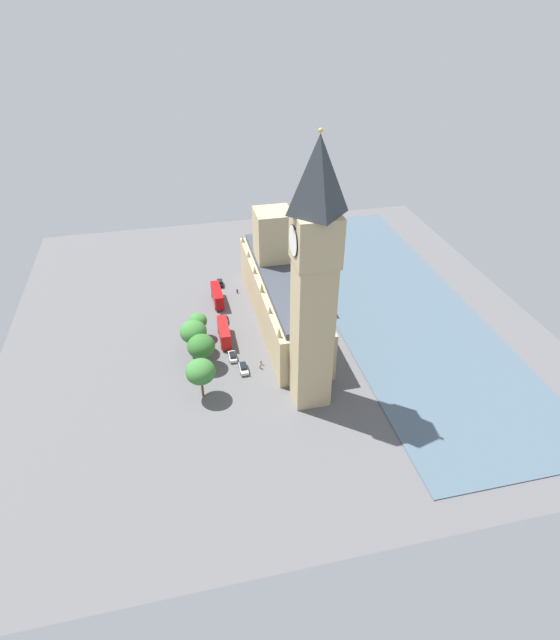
{
  "coord_description": "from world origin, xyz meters",
  "views": [
    {
      "loc": [
        24.86,
        116.52,
        80.89
      ],
      "look_at": [
        1.0,
        11.47,
        7.74
      ],
      "focal_mm": 28.51,
      "sensor_mm": 36.0,
      "label": 1
    }
  ],
  "objects_px": {
    "car_black_far_end": "(220,283)",
    "plane_tree_opposite_hall": "(201,372)",
    "car_silver_by_river_gate": "(244,368)",
    "pedestrian_leading": "(261,362)",
    "pedestrian_under_trees": "(237,291)",
    "plane_tree_slot_10": "(198,321)",
    "plane_tree_slot_11": "(201,346)",
    "street_lamp_slot_13": "(199,351)",
    "parliament_building": "(280,290)",
    "double_decker_bus_kerbside": "(224,332)",
    "double_decker_bus_midblock": "(217,295)",
    "car_blue_trailing": "(224,318)",
    "car_white_near_tower": "(233,356)",
    "plane_tree_slot_12": "(193,332)",
    "pedestrian_corner": "(260,366)",
    "clock_tower": "(314,280)"
  },
  "relations": [
    {
      "from": "car_white_near_tower",
      "to": "plane_tree_slot_11",
      "type": "height_order",
      "value": "plane_tree_slot_11"
    },
    {
      "from": "double_decker_bus_kerbside",
      "to": "street_lamp_slot_13",
      "type": "distance_m",
      "value": 11.61
    },
    {
      "from": "double_decker_bus_midblock",
      "to": "car_silver_by_river_gate",
      "type": "relative_size",
      "value": 2.29
    },
    {
      "from": "car_white_near_tower",
      "to": "plane_tree_opposite_hall",
      "type": "bearing_deg",
      "value": -125.79
    },
    {
      "from": "car_white_near_tower",
      "to": "plane_tree_slot_11",
      "type": "bearing_deg",
      "value": -172.56
    },
    {
      "from": "car_white_near_tower",
      "to": "car_silver_by_river_gate",
      "type": "height_order",
      "value": "same"
    },
    {
      "from": "car_black_far_end",
      "to": "pedestrian_under_trees",
      "type": "distance_m",
      "value": 7.35
    },
    {
      "from": "parliament_building",
      "to": "plane_tree_slot_11",
      "type": "bearing_deg",
      "value": 37.25
    },
    {
      "from": "clock_tower",
      "to": "plane_tree_slot_11",
      "type": "height_order",
      "value": "clock_tower"
    },
    {
      "from": "car_blue_trailing",
      "to": "plane_tree_slot_11",
      "type": "bearing_deg",
      "value": 69.45
    },
    {
      "from": "car_black_far_end",
      "to": "double_decker_bus_midblock",
      "type": "height_order",
      "value": "double_decker_bus_midblock"
    },
    {
      "from": "pedestrian_under_trees",
      "to": "plane_tree_slot_10",
      "type": "height_order",
      "value": "plane_tree_slot_10"
    },
    {
      "from": "double_decker_bus_kerbside",
      "to": "pedestrian_under_trees",
      "type": "relative_size",
      "value": 6.76
    },
    {
      "from": "car_silver_by_river_gate",
      "to": "pedestrian_leading",
      "type": "relative_size",
      "value": 3.09
    },
    {
      "from": "parliament_building",
      "to": "car_white_near_tower",
      "type": "bearing_deg",
      "value": 46.53
    },
    {
      "from": "plane_tree_slot_10",
      "to": "plane_tree_slot_12",
      "type": "bearing_deg",
      "value": 75.22
    },
    {
      "from": "parliament_building",
      "to": "pedestrian_under_trees",
      "type": "height_order",
      "value": "parliament_building"
    },
    {
      "from": "car_white_near_tower",
      "to": "car_silver_by_river_gate",
      "type": "relative_size",
      "value": 0.91
    },
    {
      "from": "plane_tree_slot_11",
      "to": "street_lamp_slot_13",
      "type": "height_order",
      "value": "plane_tree_slot_11"
    },
    {
      "from": "plane_tree_slot_10",
      "to": "street_lamp_slot_13",
      "type": "bearing_deg",
      "value": 86.29
    },
    {
      "from": "plane_tree_slot_12",
      "to": "double_decker_bus_midblock",
      "type": "bearing_deg",
      "value": -110.85
    },
    {
      "from": "car_white_near_tower",
      "to": "pedestrian_under_trees",
      "type": "height_order",
      "value": "car_white_near_tower"
    },
    {
      "from": "plane_tree_opposite_hall",
      "to": "plane_tree_slot_10",
      "type": "relative_size",
      "value": 1.37
    },
    {
      "from": "parliament_building",
      "to": "car_black_far_end",
      "type": "relative_size",
      "value": 13.95
    },
    {
      "from": "car_black_far_end",
      "to": "double_decker_bus_kerbside",
      "type": "bearing_deg",
      "value": 86.86
    },
    {
      "from": "parliament_building",
      "to": "car_silver_by_river_gate",
      "type": "relative_size",
      "value": 12.3
    },
    {
      "from": "car_blue_trailing",
      "to": "car_white_near_tower",
      "type": "height_order",
      "value": "same"
    },
    {
      "from": "parliament_building",
      "to": "double_decker_bus_midblock",
      "type": "distance_m",
      "value": 20.5
    },
    {
      "from": "double_decker_bus_midblock",
      "to": "car_silver_by_river_gate",
      "type": "bearing_deg",
      "value": -87.36
    },
    {
      "from": "pedestrian_under_trees",
      "to": "plane_tree_slot_11",
      "type": "relative_size",
      "value": 0.17
    },
    {
      "from": "pedestrian_leading",
      "to": "car_silver_by_river_gate",
      "type": "bearing_deg",
      "value": 129.59
    },
    {
      "from": "car_black_far_end",
      "to": "plane_tree_slot_12",
      "type": "bearing_deg",
      "value": 73.89
    },
    {
      "from": "car_black_far_end",
      "to": "plane_tree_opposite_hall",
      "type": "distance_m",
      "value": 51.32
    },
    {
      "from": "double_decker_bus_midblock",
      "to": "car_white_near_tower",
      "type": "height_order",
      "value": "double_decker_bus_midblock"
    },
    {
      "from": "car_black_far_end",
      "to": "plane_tree_opposite_hall",
      "type": "bearing_deg",
      "value": 80.15
    },
    {
      "from": "plane_tree_slot_10",
      "to": "plane_tree_slot_11",
      "type": "bearing_deg",
      "value": 88.89
    },
    {
      "from": "car_silver_by_river_gate",
      "to": "plane_tree_slot_10",
      "type": "relative_size",
      "value": 0.62
    },
    {
      "from": "car_black_far_end",
      "to": "pedestrian_under_trees",
      "type": "xyz_separation_m",
      "value": [
        -4.58,
        5.74,
        -0.18
      ]
    },
    {
      "from": "car_black_far_end",
      "to": "pedestrian_corner",
      "type": "relative_size",
      "value": 2.58
    },
    {
      "from": "pedestrian_under_trees",
      "to": "plane_tree_slot_10",
      "type": "xyz_separation_m",
      "value": [
        13.48,
        20.75,
        4.65
      ]
    },
    {
      "from": "double_decker_bus_midblock",
      "to": "car_blue_trailing",
      "type": "xyz_separation_m",
      "value": [
        -0.56,
        9.76,
        -1.75
      ]
    },
    {
      "from": "pedestrian_under_trees",
      "to": "double_decker_bus_midblock",
      "type": "bearing_deg",
      "value": -18.31
    },
    {
      "from": "pedestrian_corner",
      "to": "car_silver_by_river_gate",
      "type": "bearing_deg",
      "value": 123.52
    },
    {
      "from": "car_blue_trailing",
      "to": "car_silver_by_river_gate",
      "type": "relative_size",
      "value": 1.05
    },
    {
      "from": "double_decker_bus_midblock",
      "to": "double_decker_bus_kerbside",
      "type": "xyz_separation_m",
      "value": [
        0.53,
        19.07,
        0.0
      ]
    },
    {
      "from": "plane_tree_slot_12",
      "to": "plane_tree_slot_11",
      "type": "bearing_deg",
      "value": 102.45
    },
    {
      "from": "pedestrian_leading",
      "to": "plane_tree_slot_11",
      "type": "height_order",
      "value": "plane_tree_slot_11"
    },
    {
      "from": "car_silver_by_river_gate",
      "to": "street_lamp_slot_13",
      "type": "distance_m",
      "value": 11.66
    },
    {
      "from": "pedestrian_under_trees",
      "to": "plane_tree_slot_12",
      "type": "bearing_deg",
      "value": 8.24
    },
    {
      "from": "double_decker_bus_midblock",
      "to": "plane_tree_slot_11",
      "type": "distance_m",
      "value": 29.68
    }
  ]
}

